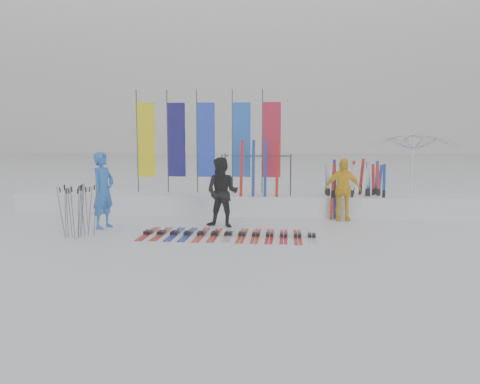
# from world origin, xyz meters

# --- Properties ---
(ground) EXTENTS (120.00, 120.00, 0.00)m
(ground) POSITION_xyz_m (0.00, 0.00, 0.00)
(ground) COLOR white
(ground) RESTS_ON ground
(snow_bank) EXTENTS (14.00, 1.60, 0.60)m
(snow_bank) POSITION_xyz_m (0.00, 4.60, 0.30)
(snow_bank) COLOR white
(snow_bank) RESTS_ON ground
(person_blue) EXTENTS (0.65, 0.82, 1.96)m
(person_blue) POSITION_xyz_m (-3.34, 1.80, 0.98)
(person_blue) COLOR blue
(person_blue) RESTS_ON ground
(person_black) EXTENTS (1.00, 0.85, 1.81)m
(person_black) POSITION_xyz_m (-0.32, 2.22, 0.91)
(person_black) COLOR black
(person_black) RESTS_ON ground
(person_yellow) EXTENTS (1.06, 0.50, 1.75)m
(person_yellow) POSITION_xyz_m (2.89, 3.55, 0.88)
(person_yellow) COLOR yellow
(person_yellow) RESTS_ON ground
(tent_canopy) EXTENTS (3.13, 3.18, 2.54)m
(tent_canopy) POSITION_xyz_m (5.45, 6.13, 1.27)
(tent_canopy) COLOR white
(tent_canopy) RESTS_ON ground
(ski_row) EXTENTS (4.09, 1.69, 0.07)m
(ski_row) POSITION_xyz_m (-0.02, 1.18, 0.04)
(ski_row) COLOR #B20E12
(ski_row) RESTS_ON ground
(pole_cluster) EXTENTS (0.77, 0.74, 1.26)m
(pole_cluster) POSITION_xyz_m (-3.52, 0.69, 0.61)
(pole_cluster) COLOR #595B60
(pole_cluster) RESTS_ON ground
(feather_flags) EXTENTS (4.50, 0.22, 3.20)m
(feather_flags) POSITION_xyz_m (-1.14, 4.77, 2.24)
(feather_flags) COLOR #383A3F
(feather_flags) RESTS_ON ground
(ski_rack) EXTENTS (2.04, 0.80, 1.23)m
(ski_rack) POSITION_xyz_m (0.45, 4.20, 1.38)
(ski_rack) COLOR #383A3F
(ski_rack) RESTS_ON ground
(upright_skis) EXTENTS (1.67, 1.14, 1.70)m
(upright_skis) POSITION_xyz_m (3.36, 4.38, 0.79)
(upright_skis) COLOR red
(upright_skis) RESTS_ON ground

